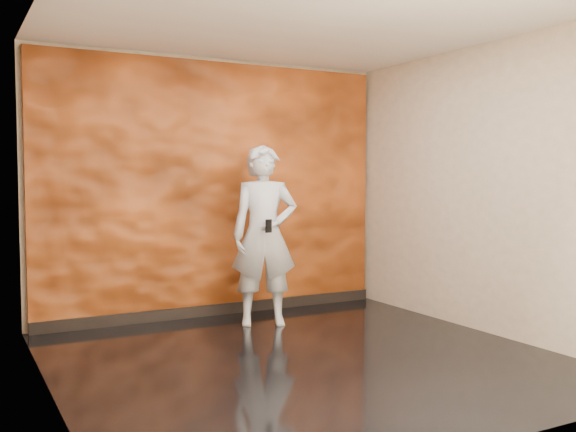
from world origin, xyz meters
name	(u,v)px	position (x,y,z in m)	size (l,w,h in m)	color
room	(305,191)	(0.00, 0.00, 1.40)	(4.02, 4.02, 2.81)	black
feature_wall	(216,189)	(0.00, 1.96, 1.38)	(3.90, 0.06, 2.75)	orange
baseboard	(219,309)	(0.00, 1.92, 0.06)	(3.90, 0.04, 0.12)	black
man	(264,235)	(0.25, 1.28, 0.92)	(0.67, 0.44, 1.83)	#959AA4
phone	(269,226)	(0.18, 1.04, 1.03)	(0.07, 0.01, 0.13)	black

